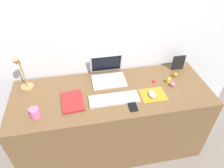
{
  "coord_description": "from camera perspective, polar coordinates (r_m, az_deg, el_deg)",
  "views": [
    {
      "loc": [
        -0.24,
        -1.27,
        1.89
      ],
      "look_at": [
        0.0,
        0.0,
        0.83
      ],
      "focal_mm": 32.34,
      "sensor_mm": 36.0,
      "label": 1
    }
  ],
  "objects": [
    {
      "name": "cell_phone",
      "position": [
        1.61,
        5.79,
        -6.03
      ],
      "size": [
        0.07,
        0.13,
        0.01
      ],
      "primitive_type": "cube",
      "rotation": [
        0.0,
        0.0,
        -0.02
      ],
      "color": "black",
      "rests_on": "desk"
    },
    {
      "name": "toy_figurine_yellow",
      "position": [
        1.87,
        15.73,
        0.97
      ],
      "size": [
        0.03,
        0.03,
        0.06
      ],
      "color": "yellow",
      "rests_on": "desk"
    },
    {
      "name": "picture_frame",
      "position": [
        2.06,
        18.26,
        5.74
      ],
      "size": [
        0.12,
        0.02,
        0.15
      ],
      "primitive_type": "cube",
      "color": "black",
      "rests_on": "desk"
    },
    {
      "name": "desk_lamp",
      "position": [
        1.81,
        -23.99,
        2.32
      ],
      "size": [
        0.11,
        0.15,
        0.34
      ],
      "color": "#A5844C",
      "rests_on": "desk"
    },
    {
      "name": "desk",
      "position": [
        1.99,
        -0.03,
        -10.26
      ],
      "size": [
        1.71,
        0.63,
        0.74
      ],
      "primitive_type": "cube",
      "color": "brown",
      "rests_on": "ground_plane"
    },
    {
      "name": "toy_figurine_pink",
      "position": [
        1.85,
        16.72,
        -0.04
      ],
      "size": [
        0.04,
        0.04,
        0.04
      ],
      "primitive_type": "ellipsoid",
      "color": "pink",
      "rests_on": "desk"
    },
    {
      "name": "ground_plane",
      "position": [
        2.29,
        -0.02,
        -16.26
      ],
      "size": [
        6.0,
        6.0,
        0.0
      ],
      "primitive_type": "plane",
      "color": "slate"
    },
    {
      "name": "toy_figurine_red",
      "position": [
        1.85,
        11.97,
        0.96
      ],
      "size": [
        0.04,
        0.04,
        0.04
      ],
      "primitive_type": "cone",
      "color": "red",
      "rests_on": "desk"
    },
    {
      "name": "mouse",
      "position": [
        1.71,
        11.27,
        -2.86
      ],
      "size": [
        0.06,
        0.1,
        0.03
      ],
      "primitive_type": "ellipsoid",
      "color": "silver",
      "rests_on": "mousepad"
    },
    {
      "name": "keyboard",
      "position": [
        1.65,
        0.72,
        -4.25
      ],
      "size": [
        0.41,
        0.13,
        0.02
      ],
      "primitive_type": "cube",
      "color": "silver",
      "rests_on": "desk"
    },
    {
      "name": "toy_figurine_orange",
      "position": [
        1.98,
        17.44,
        2.53
      ],
      "size": [
        0.04,
        0.04,
        0.04
      ],
      "primitive_type": "ellipsoid",
      "color": "orange",
      "rests_on": "desk"
    },
    {
      "name": "laptop",
      "position": [
        1.85,
        -1.16,
        3.14
      ],
      "size": [
        0.3,
        0.26,
        0.21
      ],
      "color": "silver",
      "rests_on": "desk"
    },
    {
      "name": "back_wall",
      "position": [
        1.95,
        -1.99,
        6.52
      ],
      "size": [
        2.91,
        0.05,
        1.66
      ],
      "primitive_type": "cube",
      "color": "silver",
      "rests_on": "ground_plane"
    },
    {
      "name": "notebook_pad",
      "position": [
        1.66,
        -11.14,
        -4.87
      ],
      "size": [
        0.19,
        0.25,
        0.02
      ],
      "primitive_type": "cube",
      "rotation": [
        0.0,
        0.0,
        0.08
      ],
      "color": "maroon",
      "rests_on": "desk"
    },
    {
      "name": "coffee_mug",
      "position": [
        1.61,
        -20.98,
        -7.6
      ],
      "size": [
        0.07,
        0.07,
        0.08
      ],
      "primitive_type": "cylinder",
      "color": "pink",
      "rests_on": "desk"
    },
    {
      "name": "mousepad",
      "position": [
        1.74,
        11.49,
        -2.99
      ],
      "size": [
        0.21,
        0.17,
        0.0
      ],
      "primitive_type": "cube",
      "color": "orange",
      "rests_on": "desk"
    }
  ]
}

